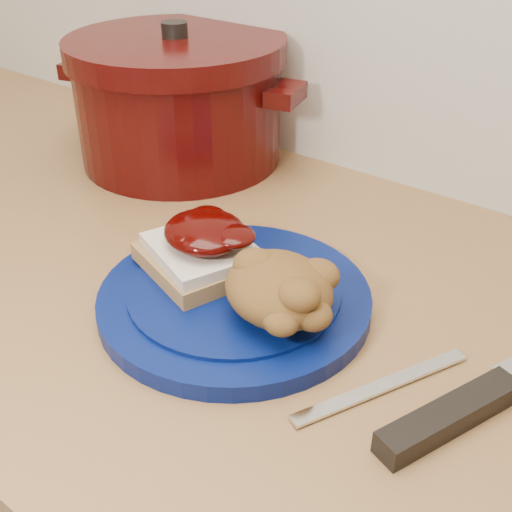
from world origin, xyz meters
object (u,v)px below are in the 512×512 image
Objects in this scene: plate at (235,299)px; chef_knife at (493,392)px; dutch_oven at (179,99)px; butter_knife at (382,386)px; pepper_grinder at (111,104)px.

chef_knife is (0.24, 0.02, 0.00)m from plate.
plate is at bearing -39.19° from dutch_oven.
butter_knife is 0.51m from dutch_oven.
dutch_oven is (-0.52, 0.20, 0.07)m from chef_knife.
plate reaches higher than butter_knife.
chef_knife reaches higher than plate.
pepper_grinder is at bearing 152.69° from plate.
chef_knife is at bearing -37.39° from butter_knife.
butter_knife is at bearing -21.27° from pepper_grinder.
plate is 0.76× the size of chef_knife.
plate is 1.54× the size of butter_knife.
butter_knife is 0.47× the size of dutch_oven.
chef_knife is at bearing -15.66° from pepper_grinder.
pepper_grinder is at bearing 95.03° from chef_knife.
chef_knife is 0.65m from pepper_grinder.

